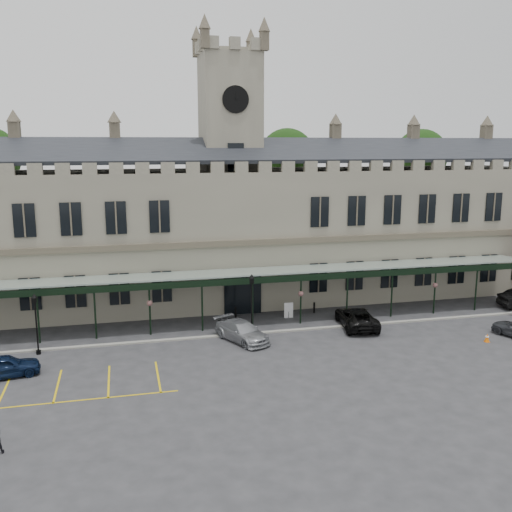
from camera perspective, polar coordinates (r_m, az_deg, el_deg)
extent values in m
plane|color=#2D2D2F|center=(39.18, 2.07, -10.32)|extent=(140.00, 140.00, 0.00)
cube|color=slate|center=(52.71, -2.53, 2.05)|extent=(60.00, 10.00, 12.00)
cube|color=#4E4738|center=(47.67, -1.35, 1.33)|extent=(60.00, 0.35, 0.50)
cube|color=black|center=(49.59, -2.05, 10.54)|extent=(60.00, 4.77, 2.20)
cube|color=black|center=(54.50, -3.11, 10.58)|extent=(60.00, 4.77, 2.20)
cube|color=black|center=(48.67, -1.34, -3.65)|extent=(3.20, 0.18, 3.80)
cube|color=slate|center=(52.15, -2.57, 7.48)|extent=(5.00, 5.00, 22.00)
cylinder|color=silver|center=(49.66, -2.07, 15.39)|extent=(2.20, 0.12, 2.20)
cylinder|color=black|center=(49.60, -2.05, 15.39)|extent=(2.30, 0.04, 2.30)
cube|color=black|center=(49.55, -2.03, 9.61)|extent=(1.40, 0.12, 2.80)
cube|color=#8C9E93|center=(46.34, -0.86, -1.60)|extent=(50.00, 4.00, 0.40)
cube|color=black|center=(44.50, -0.30, -2.47)|extent=(50.00, 0.18, 0.50)
cube|color=gray|center=(44.16, 0.15, -7.71)|extent=(60.00, 0.40, 0.12)
cylinder|color=#332314|center=(63.25, 3.06, 3.58)|extent=(0.70, 0.70, 12.00)
sphere|color=black|center=(62.71, 3.13, 9.93)|extent=(6.00, 6.00, 6.00)
cylinder|color=#332314|center=(69.47, 15.85, 3.85)|extent=(0.70, 0.70, 12.00)
sphere|color=black|center=(68.98, 16.16, 9.63)|extent=(6.00, 6.00, 6.00)
cylinder|color=black|center=(42.84, -20.92, -8.97)|extent=(0.34, 0.34, 0.28)
cylinder|color=black|center=(42.29, -21.08, -6.77)|extent=(0.11, 0.11, 3.73)
cube|color=black|center=(41.75, -21.27, -4.15)|extent=(0.26, 0.26, 0.37)
cone|color=black|center=(41.67, -21.30, -3.72)|extent=(0.41, 0.41, 0.28)
cylinder|color=black|center=(43.97, -0.43, -7.66)|extent=(0.37, 0.37, 0.31)
cylinder|color=black|center=(43.39, -0.43, -5.30)|extent=(0.12, 0.12, 4.08)
cube|color=black|center=(42.82, -0.44, -2.49)|extent=(0.29, 0.29, 0.41)
cone|color=black|center=(42.74, -0.44, -2.02)|extent=(0.45, 0.45, 0.31)
cube|color=orange|center=(45.74, 22.08, -7.94)|extent=(0.34, 0.34, 0.04)
cone|color=orange|center=(45.65, 22.10, -7.59)|extent=(0.39, 0.39, 0.62)
cylinder|color=silver|center=(45.62, 22.11, -7.49)|extent=(0.26, 0.26, 0.09)
cylinder|color=black|center=(48.07, 3.28, -5.87)|extent=(0.07, 0.07, 0.55)
cube|color=silver|center=(47.96, 3.28, -5.43)|extent=(0.76, 0.06, 1.31)
cylinder|color=black|center=(48.04, -2.05, -5.63)|extent=(0.16, 0.16, 0.93)
cylinder|color=black|center=(49.59, 5.84, -5.15)|extent=(0.16, 0.16, 0.92)
imported|color=#0B1834|center=(39.43, -23.85, -10.05)|extent=(4.48, 2.55, 1.44)
imported|color=#93959A|center=(42.45, -1.42, -7.55)|extent=(3.99, 5.41, 1.46)
imported|color=black|center=(46.24, 10.02, -6.08)|extent=(3.30, 5.85, 1.54)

